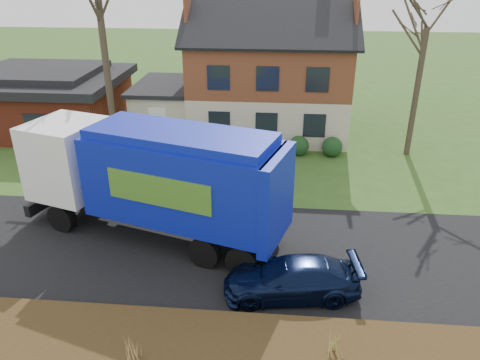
{
  "coord_description": "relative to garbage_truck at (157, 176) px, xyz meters",
  "views": [
    {
      "loc": [
        2.76,
        -14.24,
        9.64
      ],
      "look_at": [
        1.24,
        2.5,
        1.72
      ],
      "focal_mm": 35.0,
      "sensor_mm": 36.0,
      "label": 1
    }
  ],
  "objects": [
    {
      "name": "tree_front_east",
      "position": [
        11.38,
        9.45,
        5.25
      ],
      "size": [
        3.44,
        3.44,
        9.57
      ],
      "color": "#403526",
      "rests_on": "ground"
    },
    {
      "name": "grass_clump_mid",
      "position": [
        0.91,
        -6.47,
        -1.79
      ],
      "size": [
        0.31,
        0.26,
        0.87
      ],
      "color": "#AF854D",
      "rests_on": "mulch_verge"
    },
    {
      "name": "road",
      "position": [
        1.66,
        -0.86,
        -2.52
      ],
      "size": [
        80.0,
        7.0,
        0.02
      ],
      "primitive_type": "cube",
      "color": "black",
      "rests_on": "ground"
    },
    {
      "name": "garbage_truck",
      "position": [
        0.0,
        0.0,
        0.0
      ],
      "size": [
        10.59,
        5.64,
        4.39
      ],
      "rotation": [
        0.0,
        0.0,
        -0.3
      ],
      "color": "black",
      "rests_on": "ground"
    },
    {
      "name": "ranch_house",
      "position": [
        -10.34,
        12.14,
        -0.72
      ],
      "size": [
        9.8,
        8.2,
        3.7
      ],
      "color": "maroon",
      "rests_on": "ground"
    },
    {
      "name": "mulch_verge",
      "position": [
        1.66,
        -6.16,
        -2.38
      ],
      "size": [
        80.0,
        3.5,
        0.3
      ],
      "primitive_type": "cube",
      "color": "#312010",
      "rests_on": "ground"
    },
    {
      "name": "main_house",
      "position": [
        3.15,
        13.05,
        1.5
      ],
      "size": [
        12.95,
        8.95,
        9.26
      ],
      "color": "beige",
      "rests_on": "ground"
    },
    {
      "name": "navy_wagon",
      "position": [
        4.95,
        -3.09,
        -1.91
      ],
      "size": [
        4.45,
        2.24,
        1.24
      ],
      "primitive_type": "imported",
      "rotation": [
        0.0,
        0.0,
        -1.45
      ],
      "color": "black",
      "rests_on": "ground"
    },
    {
      "name": "ground",
      "position": [
        1.66,
        -0.86,
        -2.53
      ],
      "size": [
        120.0,
        120.0,
        0.0
      ],
      "primitive_type": "plane",
      "color": "#304F1A",
      "rests_on": "ground"
    },
    {
      "name": "silver_sedan",
      "position": [
        -0.52,
        2.97,
        -1.79
      ],
      "size": [
        4.74,
        3.32,
        1.48
      ],
      "primitive_type": "imported",
      "rotation": [
        0.0,
        0.0,
        1.13
      ],
      "color": "#AEAFB6",
      "rests_on": "ground"
    },
    {
      "name": "grass_clump_east",
      "position": [
        6.08,
        -5.82,
        -1.79
      ],
      "size": [
        0.35,
        0.29,
        0.89
      ],
      "color": "#A39147",
      "rests_on": "mulch_verge"
    }
  ]
}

